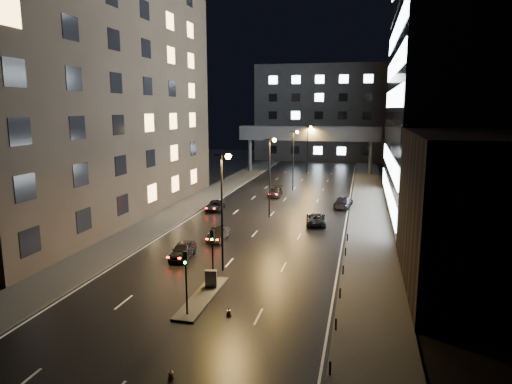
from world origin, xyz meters
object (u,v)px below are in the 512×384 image
(utility_cabinet, at_px, (211,278))
(car_toward_b, at_px, (343,202))
(car_toward_a, at_px, (316,219))
(car_away_a, at_px, (183,250))
(car_away_b, at_px, (218,234))
(car_away_c, at_px, (215,206))
(car_away_d, at_px, (275,192))

(utility_cabinet, bearing_deg, car_toward_b, 63.59)
(car_toward_a, relative_size, car_toward_b, 0.92)
(car_away_a, bearing_deg, car_away_b, 71.85)
(car_away_c, xyz_separation_m, utility_cabinet, (8.37, -26.35, 0.16))
(car_away_b, distance_m, car_away_c, 14.62)
(car_toward_b, bearing_deg, car_away_b, 64.05)
(car_away_c, height_order, car_toward_b, car_toward_b)
(car_away_b, xyz_separation_m, car_away_c, (-4.91, 13.77, -0.04))
(car_away_b, bearing_deg, car_away_d, 85.48)
(car_away_d, height_order, car_toward_b, car_toward_b)
(car_away_c, bearing_deg, car_away_a, -87.69)
(car_away_c, distance_m, car_toward_b, 18.03)
(car_away_b, xyz_separation_m, utility_cabinet, (3.46, -12.58, 0.12))
(utility_cabinet, bearing_deg, car_away_d, 82.02)
(car_away_b, relative_size, car_away_d, 0.88)
(car_toward_b, bearing_deg, car_away_a, 68.04)
(car_away_a, height_order, car_away_d, car_away_a)
(utility_cabinet, bearing_deg, car_away_c, 96.29)
(car_away_c, height_order, utility_cabinet, utility_cabinet)
(car_away_b, height_order, car_away_d, car_away_b)
(car_away_b, bearing_deg, car_toward_a, 42.69)
(car_away_d, relative_size, car_toward_a, 0.96)
(car_away_d, xyz_separation_m, car_toward_a, (8.14, -16.45, -0.00))
(car_away_b, xyz_separation_m, car_toward_b, (12.14, 19.65, 0.09))
(car_away_a, height_order, car_away_c, car_away_a)
(car_toward_a, bearing_deg, car_away_d, -70.42)
(car_away_c, relative_size, car_away_d, 0.98)
(car_toward_b, bearing_deg, car_away_d, -23.05)
(car_away_b, relative_size, car_away_c, 0.90)
(car_toward_a, bearing_deg, utility_cabinet, 68.07)
(utility_cabinet, bearing_deg, car_away_a, 116.62)
(car_away_a, distance_m, car_away_c, 20.32)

